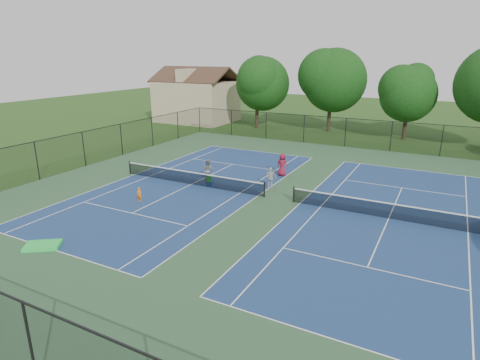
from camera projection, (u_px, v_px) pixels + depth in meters
The scene contains 16 objects.
ground at pixel (279, 200), 26.72m from camera, with size 140.00×140.00×0.00m, color #234716.
court_pad at pixel (279, 200), 26.72m from camera, with size 36.00×36.00×0.01m, color #315730.
tennis_court_left at pixel (191, 183), 29.79m from camera, with size 12.00×23.83×1.07m.
tennis_court_right at pixel (389, 217), 23.59m from camera, with size 12.00×23.83×1.07m.
perimeter_fence at pixel (279, 177), 26.24m from camera, with size 36.08×36.08×3.02m.
tree_back_a at pixel (257, 81), 50.94m from camera, with size 6.80×6.80×9.15m.
tree_back_b at pixel (332, 77), 48.48m from camera, with size 7.60×7.60×10.03m.
tree_back_c at pixel (409, 90), 43.98m from camera, with size 6.00×6.00×8.40m.
clapboard_house at pixel (197, 99), 57.10m from camera, with size 10.80×8.10×7.65m.
child_player at pixel (139, 195), 26.23m from camera, with size 0.35×0.23×0.97m, color orange.
instructor at pixel (208, 170), 30.41m from camera, with size 0.84×0.65×1.73m, color gray.
bystander_a at pixel (271, 178), 28.70m from camera, with size 0.92×0.38×1.58m, color silver.
bystander_c at pixel (282, 165), 31.70m from camera, with size 0.88×0.57×1.81m, color maroon.
ball_crate at pixel (209, 183), 29.52m from camera, with size 0.36×0.33×0.33m, color #16409B.
ball_hopper at pixel (209, 179), 29.41m from camera, with size 0.34×0.28×0.43m, color green.
green_tarp at pixel (43, 246), 20.09m from camera, with size 1.68×1.05×0.19m, color #1CC653.
Camera 1 is at (9.37, -23.42, 9.27)m, focal length 30.00 mm.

